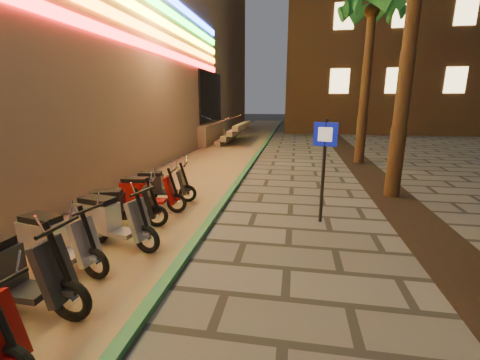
% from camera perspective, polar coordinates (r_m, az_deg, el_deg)
% --- Properties ---
extents(parking_strip, '(3.40, 60.00, 0.01)m').
position_cam_1_polar(parking_strip, '(12.97, -6.00, 2.31)').
color(parking_strip, '#8C7251').
rests_on(parking_strip, ground).
extents(green_curb, '(0.18, 60.00, 0.10)m').
position_cam_1_polar(green_curb, '(12.61, 1.46, 2.25)').
color(green_curb, '#2A7142').
rests_on(green_curb, ground).
extents(planting_strip, '(1.20, 40.00, 0.02)m').
position_cam_1_polar(planting_strip, '(8.14, 28.88, -6.54)').
color(planting_strip, black).
rests_on(planting_strip, ground).
extents(palm_d, '(2.97, 3.02, 7.16)m').
position_cam_1_polar(palm_d, '(14.84, 22.45, 26.00)').
color(palm_d, '#472D19').
rests_on(palm_d, ground).
extents(pedestrian_sign, '(0.48, 0.16, 2.25)m').
position_cam_1_polar(pedestrian_sign, '(7.02, 14.72, 3.98)').
color(pedestrian_sign, black).
rests_on(pedestrian_sign, ground).
extents(scooter_5, '(1.82, 0.64, 1.29)m').
position_cam_1_polar(scooter_5, '(5.04, -36.18, -13.14)').
color(scooter_5, black).
rests_on(scooter_5, ground).
extents(scooter_6, '(1.64, 0.73, 1.15)m').
position_cam_1_polar(scooter_6, '(5.85, -30.02, -9.31)').
color(scooter_6, black).
rests_on(scooter_6, ground).
extents(scooter_7, '(1.68, 0.77, 1.18)m').
position_cam_1_polar(scooter_7, '(6.33, -22.11, -6.56)').
color(scooter_7, black).
rests_on(scooter_7, ground).
extents(scooter_8, '(1.54, 0.80, 1.09)m').
position_cam_1_polar(scooter_8, '(7.11, -20.57, -4.53)').
color(scooter_8, black).
rests_on(scooter_8, ground).
extents(scooter_9, '(1.56, 0.56, 1.10)m').
position_cam_1_polar(scooter_9, '(7.97, -16.41, -2.21)').
color(scooter_9, black).
rests_on(scooter_9, ground).
extents(scooter_10, '(1.52, 0.66, 1.07)m').
position_cam_1_polar(scooter_10, '(8.63, -14.09, -0.91)').
color(scooter_10, black).
rests_on(scooter_10, ground).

